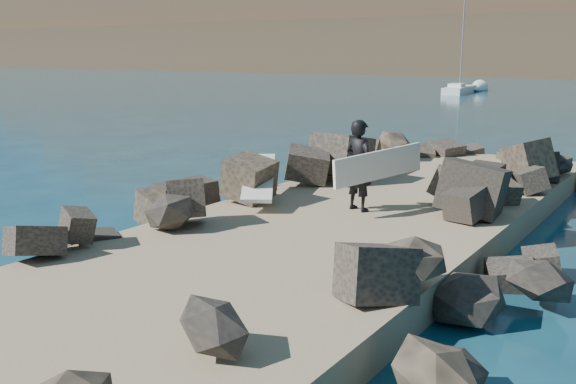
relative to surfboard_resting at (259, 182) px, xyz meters
name	(u,v)px	position (x,y,z in m)	size (l,w,h in m)	color
ground	(317,258)	(2.30, -1.26, -1.04)	(800.00, 800.00, 0.00)	#0F384C
jetty	(255,272)	(2.30, -3.26, -0.74)	(6.00, 26.00, 0.60)	#8C7759
riprap_left	(152,228)	(-0.60, -2.76, -0.54)	(2.60, 22.00, 1.00)	black
riprap_right	(431,287)	(5.20, -2.76, -0.54)	(2.60, 22.00, 1.00)	black
surfboard_resting	(259,182)	(0.00, 0.00, 0.00)	(0.66, 2.64, 0.09)	white
surfer_with_board	(362,165)	(2.34, 0.48, 0.53)	(1.32, 2.27, 1.94)	black
sailboat_a	(459,90)	(-12.58, 49.82, -0.70)	(2.64, 7.96, 9.34)	white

